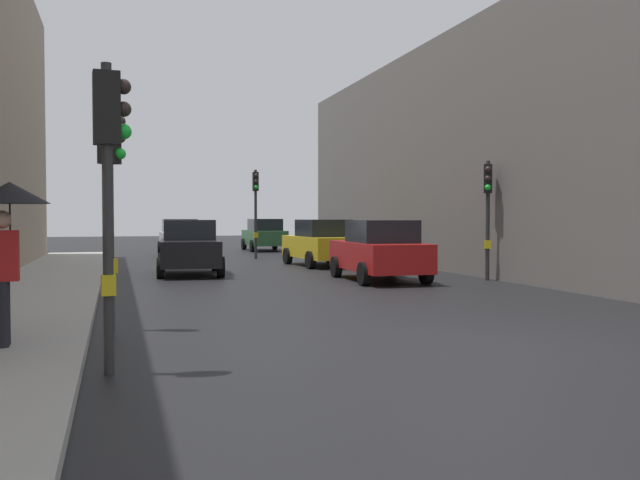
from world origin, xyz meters
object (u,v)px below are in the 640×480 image
Objects in this scene: traffic_light_near_left at (109,161)px; car_yellow_taxi at (321,243)px; car_silver_hatchback at (180,237)px; car_dark_suv at (189,247)px; pedestrian_with_umbrella at (7,217)px; car_green_estate at (264,235)px; car_red_sedan at (379,251)px; traffic_light_far_median at (256,197)px; traffic_light_mid_street at (488,198)px; traffic_light_near_right at (111,176)px.

traffic_light_near_left is 0.84× the size of car_yellow_taxi.
car_dark_suv is at bearing -93.58° from car_silver_hatchback.
pedestrian_with_umbrella is at bearing -120.45° from car_yellow_taxi.
car_green_estate is 0.98× the size of car_dark_suv.
car_yellow_taxi is (4.47, -9.17, 0.00)m from car_silver_hatchback.
car_green_estate is 1.00× the size of car_silver_hatchback.
traffic_light_near_left reaches higher than car_green_estate.
car_red_sedan is 1.01× the size of car_silver_hatchback.
traffic_light_far_median is 8.60m from car_dark_suv.
traffic_light_mid_street is at bearing 33.97° from pedestrian_with_umbrella.
car_silver_hatchback is at bearing 86.42° from car_dark_suv.
traffic_light_near_right is 11.11m from car_dark_suv.
pedestrian_with_umbrella reaches higher than car_silver_hatchback.
traffic_light_far_median reaches higher than car_red_sedan.
traffic_light_far_median reaches higher than pedestrian_with_umbrella.
traffic_light_near_left is 0.86× the size of car_silver_hatchback.
car_silver_hatchback and car_dark_suv have the same top height.
car_silver_hatchback is (3.06, 22.32, -1.63)m from traffic_light_near_right.
traffic_light_near_right reaches higher than car_red_sedan.
pedestrian_with_umbrella is (-8.81, -14.99, 0.96)m from car_yellow_taxi.
traffic_light_near_right is at bearing -107.33° from car_green_estate.
car_green_estate is 1.97× the size of pedestrian_with_umbrella.
traffic_light_near_right reaches higher than traffic_light_mid_street.
car_dark_suv is at bearing 142.58° from car_red_sedan.
pedestrian_with_umbrella is (-1.28, -1.84, -0.67)m from traffic_light_near_right.
traffic_light_mid_street is 19.60m from car_green_estate.
traffic_light_mid_street reaches higher than car_red_sedan.
car_silver_hatchback is at bearing 105.64° from car_red_sedan.
car_yellow_taxi is (-2.91, 7.09, -1.53)m from traffic_light_mid_street.
pedestrian_with_umbrella is at bearing -134.84° from car_red_sedan.
car_silver_hatchback is 1.97× the size of pedestrian_with_umbrella.
traffic_light_mid_street is 13.94m from traffic_light_near_left.
car_green_estate is at bearing 97.35° from traffic_light_mid_street.
traffic_light_near_left is at bearing -138.43° from traffic_light_mid_street.
traffic_light_far_median is at bearing 70.04° from pedestrian_with_umbrella.
car_silver_hatchback and car_yellow_taxi have the same top height.
traffic_light_far_median is 5.34m from car_silver_hatchback.
traffic_light_near_right is 2.34m from pedestrian_with_umbrella.
car_red_sedan is 0.99× the size of car_dark_suv.
car_yellow_taxi is at bearing 112.28° from traffic_light_mid_street.
car_silver_hatchback is 24.56m from pedestrian_with_umbrella.
car_dark_suv is (-5.05, 3.86, 0.00)m from car_red_sedan.
traffic_light_far_median is 1.09× the size of traffic_light_near_left.
traffic_light_near_left is (0.00, -3.20, -0.01)m from traffic_light_near_right.
car_yellow_taxi is at bearing -73.70° from traffic_light_far_median.
car_red_sedan is at bearing -83.21° from traffic_light_far_median.
pedestrian_with_umbrella is (-3.62, -12.58, 0.96)m from car_dark_suv.
traffic_light_near_left reaches higher than car_silver_hatchback.
pedestrian_with_umbrella is (-9.22, -27.27, 0.96)m from car_green_estate.
car_green_estate is at bearing 69.14° from car_dark_suv.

